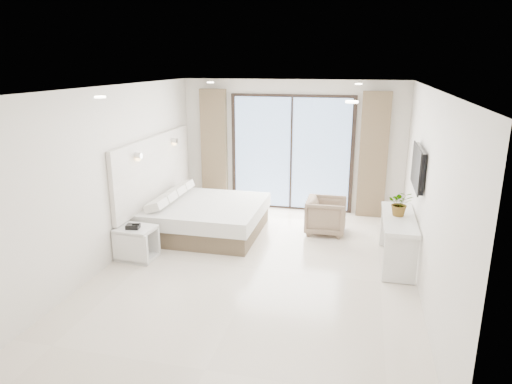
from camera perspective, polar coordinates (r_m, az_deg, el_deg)
ground at (r=7.03m, az=0.29°, el=-9.62°), size 6.20×6.20×0.00m
room_shell at (r=7.40m, az=0.36°, el=4.64°), size 4.62×6.22×2.72m
bed at (r=8.42m, az=-6.38°, el=-3.13°), size 2.02×1.92×0.70m
nightstand at (r=7.52m, az=-14.70°, el=-6.20°), size 0.61×0.52×0.52m
phone at (r=7.38m, az=-15.13°, el=-4.19°), size 0.22×0.19×0.07m
console_desk at (r=7.34m, az=17.35°, el=-4.53°), size 0.48×1.52×0.77m
plant at (r=7.28m, az=17.56°, el=-1.67°), size 0.38×0.41×0.31m
armchair at (r=8.44m, az=8.77°, el=-2.73°), size 0.66×0.70×0.72m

